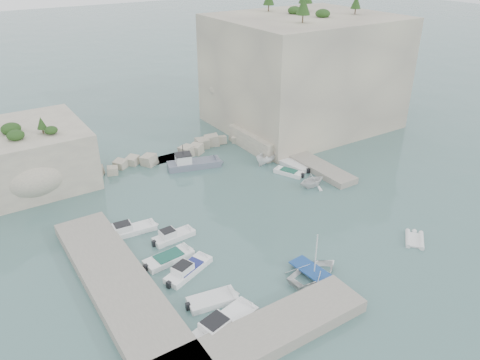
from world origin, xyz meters
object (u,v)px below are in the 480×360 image
rowboat (314,276)px  tender_east_d (268,162)px  motorboat_a (131,233)px  inflatable_dinghy (414,241)px  motorboat_d (189,272)px  motorboat_f (224,327)px  tender_east_a (311,186)px  motorboat_c (169,260)px  motorboat_e (212,302)px  tender_east_c (294,167)px  motorboat_b (174,239)px  work_boat (194,167)px  tender_east_b (289,174)px

rowboat → tender_east_d: bearing=-31.1°
motorboat_a → inflatable_dinghy: size_ratio=1.72×
motorboat_d → inflatable_dinghy: 22.90m
motorboat_f → rowboat: (10.07, 0.85, 0.00)m
tender_east_a → motorboat_c: bearing=100.8°
motorboat_e → motorboat_f: bearing=-93.0°
tender_east_c → motorboat_f: bearing=122.6°
motorboat_b → inflatable_dinghy: 24.37m
motorboat_e → tender_east_c: (22.37, 16.98, 0.00)m
motorboat_a → tender_east_a: (22.51, -2.42, 0.00)m
inflatable_dinghy → tender_east_a: tender_east_a is taller
motorboat_d → work_boat: (10.95, 19.51, 0.00)m
tender_east_c → work_boat: 13.35m
motorboat_b → motorboat_c: bearing=-126.8°
tender_east_c → inflatable_dinghy: bearing=169.8°
tender_east_b → tender_east_c: bearing=-78.1°
motorboat_a → motorboat_b: same height
motorboat_d → rowboat: size_ratio=1.03×
rowboat → inflatable_dinghy: rowboat is taller
motorboat_d → motorboat_e: 4.68m
motorboat_a → tender_east_b: size_ratio=1.38×
motorboat_c → rowboat: rowboat is taller
motorboat_a → tender_east_b: (22.25, 1.79, 0.00)m
motorboat_e → tender_east_a: bearing=38.3°
motorboat_c → inflatable_dinghy: size_ratio=1.55×
motorboat_e → work_boat: 26.62m
motorboat_a → tender_east_b: 22.32m
motorboat_c → motorboat_e: (0.56, -7.28, 0.00)m
tender_east_a → tender_east_b: 4.22m
tender_east_d → motorboat_a: bearing=87.9°
rowboat → motorboat_f: bearing=90.1°
motorboat_a → work_boat: bearing=43.1°
motorboat_d → inflatable_dinghy: bearing=-42.5°
rowboat → tender_east_b: 20.71m
tender_east_c → work_boat: (-11.24, 7.20, 0.00)m
rowboat → work_boat: size_ratio=0.70×
work_boat → motorboat_a: bearing=-125.5°
motorboat_d → rowboat: bearing=-58.0°
motorboat_e → tender_east_d: size_ratio=0.96×
motorboat_d → inflatable_dinghy: size_ratio=1.66×
tender_east_b → tender_east_d: size_ratio=0.88×
motorboat_b → tender_east_c: bearing=14.3°
motorboat_b → work_boat: work_boat is taller
motorboat_f → inflatable_dinghy: (22.28, -0.43, 0.00)m
work_boat → motorboat_c: bearing=-109.0°
motorboat_b → tender_east_a: tender_east_a is taller
rowboat → inflatable_dinghy: (12.22, -1.29, 0.00)m
motorboat_b → work_boat: (9.71, 13.88, 0.00)m
motorboat_b → motorboat_d: bearing=-105.9°
motorboat_c → tender_east_a: size_ratio=1.40×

